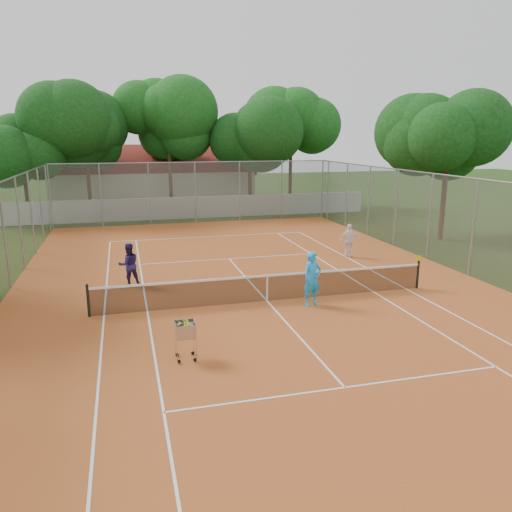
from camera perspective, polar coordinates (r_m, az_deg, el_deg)
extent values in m
plane|color=#1B320D|center=(17.55, 1.27, -5.24)|extent=(120.00, 120.00, 0.00)
cube|color=#B05522|center=(17.55, 1.27, -5.21)|extent=(18.00, 34.00, 0.02)
cube|color=white|center=(17.55, 1.27, -5.17)|extent=(10.98, 23.78, 0.01)
cube|color=black|center=(17.40, 1.28, -3.65)|extent=(11.88, 0.10, 0.98)
cube|color=slate|center=(17.02, 1.31, 1.15)|extent=(18.00, 34.00, 4.00)
cube|color=silver|center=(35.60, -7.34, 5.52)|extent=(26.00, 0.30, 1.50)
cube|color=beige|center=(45.16, -11.70, 8.88)|extent=(16.40, 9.00, 4.40)
cube|color=#0D3510|center=(38.24, -8.16, 12.44)|extent=(29.00, 19.00, 10.00)
imported|color=#1C9CF2|center=(16.96, 6.45, -2.62)|extent=(0.77, 0.61, 1.87)
imported|color=#231A4F|center=(19.75, -14.33, -0.96)|extent=(0.93, 0.79, 1.66)
imported|color=white|center=(24.13, 10.61, 1.75)|extent=(1.01, 0.72, 1.59)
cube|color=#ABABB1|center=(13.09, -8.07, -9.42)|extent=(0.71, 0.71, 1.11)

